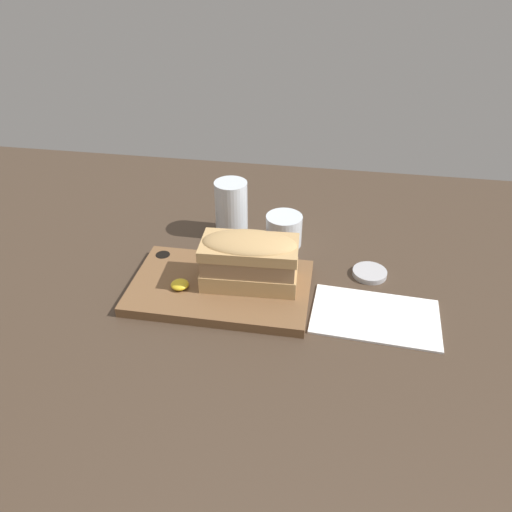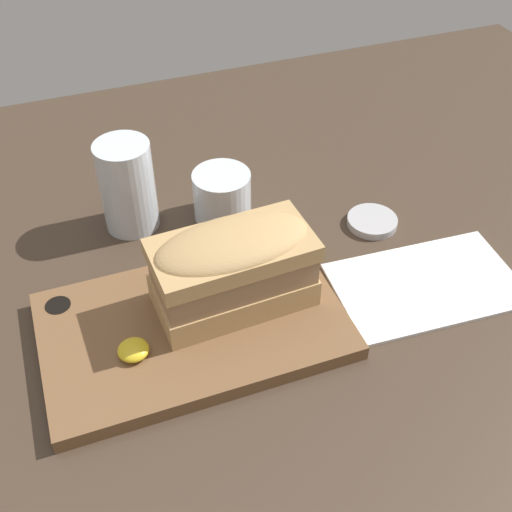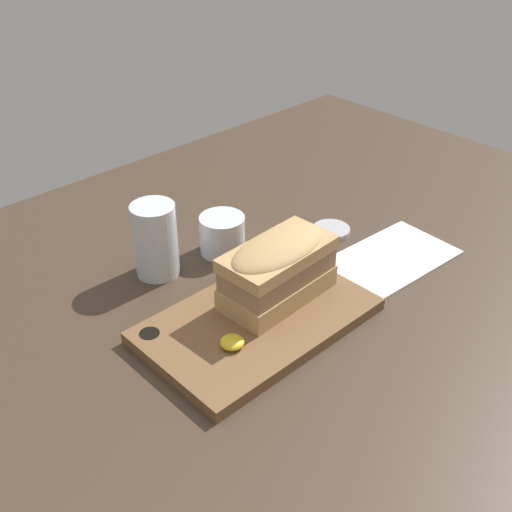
% 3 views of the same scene
% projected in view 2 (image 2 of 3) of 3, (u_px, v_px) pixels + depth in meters
% --- Properties ---
extents(dining_table, '(1.74, 1.08, 0.02)m').
position_uv_depth(dining_table, '(144.00, 319.00, 0.73)').
color(dining_table, '#423326').
rests_on(dining_table, ground).
extents(serving_board, '(0.32, 0.20, 0.02)m').
position_uv_depth(serving_board, '(192.00, 326.00, 0.70)').
color(serving_board, brown).
rests_on(serving_board, dining_table).
extents(sandwich, '(0.17, 0.10, 0.10)m').
position_uv_depth(sandwich, '(233.00, 266.00, 0.68)').
color(sandwich, tan).
rests_on(sandwich, serving_board).
extents(mustard_dollop, '(0.03, 0.03, 0.01)m').
position_uv_depth(mustard_dollop, '(133.00, 350.00, 0.65)').
color(mustard_dollop, gold).
rests_on(mustard_dollop, serving_board).
extents(water_glass, '(0.07, 0.07, 0.12)m').
position_uv_depth(water_glass, '(128.00, 191.00, 0.81)').
color(water_glass, silver).
rests_on(water_glass, dining_table).
extents(wine_glass, '(0.08, 0.08, 0.07)m').
position_uv_depth(wine_glass, '(222.00, 197.00, 0.84)').
color(wine_glass, silver).
rests_on(wine_glass, dining_table).
extents(napkin, '(0.22, 0.15, 0.00)m').
position_uv_depth(napkin, '(427.00, 284.00, 0.76)').
color(napkin, white).
rests_on(napkin, dining_table).
extents(condiment_dish, '(0.07, 0.07, 0.01)m').
position_uv_depth(condiment_dish, '(372.00, 221.00, 0.84)').
color(condiment_dish, '#B2B2B7').
rests_on(condiment_dish, dining_table).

